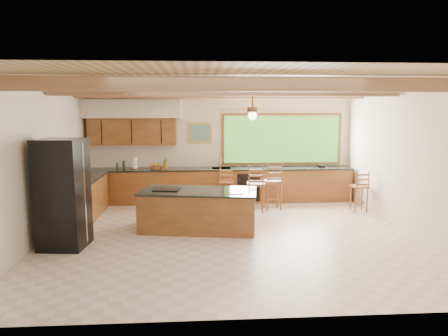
{
  "coord_description": "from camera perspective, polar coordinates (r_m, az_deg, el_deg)",
  "views": [
    {
      "loc": [
        -0.62,
        -7.68,
        2.49
      ],
      "look_at": [
        -0.06,
        0.8,
        1.23
      ],
      "focal_mm": 32.0,
      "sensor_mm": 36.0,
      "label": 1
    }
  ],
  "objects": [
    {
      "name": "ground",
      "position": [
        8.1,
        0.84,
        -9.5
      ],
      "size": [
        7.2,
        7.2,
        0.0
      ],
      "primitive_type": "plane",
      "color": "beige",
      "rests_on": "ground"
    },
    {
      "name": "room_shell",
      "position": [
        8.35,
        -0.65,
        6.51
      ],
      "size": [
        7.27,
        6.54,
        3.02
      ],
      "color": "beige",
      "rests_on": "ground"
    },
    {
      "name": "counter_run",
      "position": [
        10.4,
        -4.78,
        -2.85
      ],
      "size": [
        7.12,
        3.1,
        1.24
      ],
      "color": "brown",
      "rests_on": "ground"
    },
    {
      "name": "island",
      "position": [
        8.37,
        -3.64,
        -5.95
      ],
      "size": [
        2.52,
        1.48,
        0.85
      ],
      "rotation": [
        0.0,
        0.0,
        -0.16
      ],
      "color": "brown",
      "rests_on": "ground"
    },
    {
      "name": "refrigerator",
      "position": [
        7.72,
        -22.05,
        -3.43
      ],
      "size": [
        0.84,
        0.82,
        1.97
      ],
      "rotation": [
        0.0,
        0.0,
        -0.1
      ],
      "color": "black",
      "rests_on": "ground"
    },
    {
      "name": "bar_stool_a",
      "position": [
        10.27,
        0.33,
        -2.13
      ],
      "size": [
        0.41,
        0.41,
        1.03
      ],
      "rotation": [
        0.0,
        0.0,
        -0.12
      ],
      "color": "brown",
      "rests_on": "ground"
    },
    {
      "name": "bar_stool_b",
      "position": [
        9.62,
        4.62,
        -2.39
      ],
      "size": [
        0.46,
        0.46,
        1.17
      ],
      "rotation": [
        0.0,
        0.0,
        -0.12
      ],
      "color": "brown",
      "rests_on": "ground"
    },
    {
      "name": "bar_stool_c",
      "position": [
        9.94,
        7.04,
        -2.01
      ],
      "size": [
        0.45,
        0.45,
        1.19
      ],
      "rotation": [
        0.0,
        0.0,
        0.07
      ],
      "color": "brown",
      "rests_on": "ground"
    },
    {
      "name": "bar_stool_d",
      "position": [
        10.22,
        18.9,
        -2.63
      ],
      "size": [
        0.38,
        0.38,
        1.04
      ],
      "rotation": [
        0.0,
        0.0,
        0.03
      ],
      "color": "brown",
      "rests_on": "ground"
    }
  ]
}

